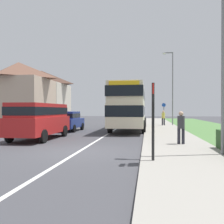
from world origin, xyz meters
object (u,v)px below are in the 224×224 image
(double_decker_bus, at_px, (129,105))
(street_lamp_near, at_px, (220,47))
(street_lamp_mid, at_px, (172,84))
(parked_van_red, at_px, (40,118))
(bus_stop_sign, at_px, (153,116))
(cycle_route_sign, at_px, (164,113))
(parked_car_blue, at_px, (68,120))
(pedestrian_walking_away, at_px, (163,117))
(pedestrian_at_stop, at_px, (181,126))

(double_decker_bus, bearing_deg, street_lamp_near, -70.74)
(street_lamp_mid, bearing_deg, parked_van_red, -123.41)
(street_lamp_near, height_order, street_lamp_mid, street_lamp_mid)
(bus_stop_sign, bearing_deg, cycle_route_sign, 85.42)
(parked_car_blue, relative_size, pedestrian_walking_away, 2.39)
(parked_car_blue, height_order, pedestrian_walking_away, pedestrian_walking_away)
(pedestrian_walking_away, distance_m, cycle_route_sign, 2.25)
(pedestrian_walking_away, height_order, street_lamp_near, street_lamp_near)
(parked_car_blue, bearing_deg, street_lamp_near, -48.53)
(pedestrian_at_stop, bearing_deg, street_lamp_near, -68.90)
(bus_stop_sign, distance_m, street_lamp_mid, 19.87)
(double_decker_bus, distance_m, parked_van_red, 8.76)
(cycle_route_sign, relative_size, street_lamp_near, 0.36)
(pedestrian_at_stop, relative_size, cycle_route_sign, 0.66)
(street_lamp_mid, bearing_deg, street_lamp_near, -89.98)
(bus_stop_sign, bearing_deg, double_decker_bus, 97.30)
(pedestrian_at_stop, xyz_separation_m, cycle_route_sign, (0.28, 16.89, 0.45))
(parked_van_red, xyz_separation_m, bus_stop_sign, (6.50, -5.98, 0.28))
(bus_stop_sign, relative_size, street_lamp_mid, 0.33)
(bus_stop_sign, xyz_separation_m, cycle_route_sign, (1.68, 20.98, -0.11))
(parked_car_blue, relative_size, street_lamp_near, 0.57)
(street_lamp_near, bearing_deg, pedestrian_walking_away, 93.07)
(double_decker_bus, bearing_deg, street_lamp_mid, 56.63)
(cycle_route_sign, height_order, street_lamp_near, street_lamp_near)
(double_decker_bus, height_order, parked_car_blue, double_decker_bus)
(parked_van_red, distance_m, parked_car_blue, 5.76)
(street_lamp_mid, bearing_deg, bus_stop_sign, -97.07)
(street_lamp_near, bearing_deg, pedestrian_at_stop, 111.10)
(double_decker_bus, relative_size, cycle_route_sign, 4.07)
(parked_van_red, relative_size, cycle_route_sign, 2.13)
(parked_van_red, bearing_deg, street_lamp_mid, 56.59)
(pedestrian_walking_away, bearing_deg, parked_van_red, -121.97)
(pedestrian_at_stop, distance_m, street_lamp_near, 4.16)
(double_decker_bus, distance_m, street_lamp_mid, 7.86)
(double_decker_bus, height_order, cycle_route_sign, double_decker_bus)
(cycle_route_sign, distance_m, street_lamp_mid, 3.52)
(street_lamp_near, relative_size, street_lamp_mid, 0.87)
(parked_van_red, xyz_separation_m, parked_car_blue, (-0.15, 5.75, -0.37))
(pedestrian_walking_away, bearing_deg, street_lamp_near, -86.93)
(street_lamp_near, bearing_deg, street_lamp_mid, 90.02)
(parked_van_red, relative_size, bus_stop_sign, 2.07)
(pedestrian_at_stop, xyz_separation_m, street_lamp_mid, (1.01, 15.40, 3.56))
(pedestrian_walking_away, relative_size, street_lamp_mid, 0.21)
(parked_car_blue, distance_m, street_lamp_mid, 12.49)
(parked_van_red, distance_m, street_lamp_mid, 16.52)
(pedestrian_at_stop, bearing_deg, double_decker_bus, 108.72)
(double_decker_bus, height_order, street_lamp_near, street_lamp_near)
(cycle_route_sign, distance_m, street_lamp_near, 19.71)
(pedestrian_at_stop, height_order, street_lamp_near, street_lamp_near)
(cycle_route_sign, bearing_deg, parked_car_blue, -131.99)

